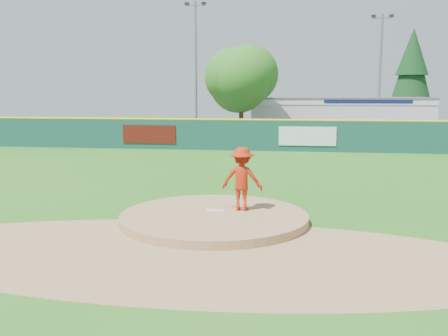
# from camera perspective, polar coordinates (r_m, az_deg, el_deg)

# --- Properties ---
(ground) EXTENTS (120.00, 120.00, 0.00)m
(ground) POSITION_cam_1_polar(r_m,az_deg,el_deg) (14.73, -1.13, -6.17)
(ground) COLOR #286B19
(ground) RESTS_ON ground
(pitchers_mound) EXTENTS (5.50, 5.50, 0.50)m
(pitchers_mound) POSITION_cam_1_polar(r_m,az_deg,el_deg) (14.73, -1.13, -6.17)
(pitchers_mound) COLOR #9E774C
(pitchers_mound) RESTS_ON ground
(pitching_rubber) EXTENTS (0.60, 0.15, 0.04)m
(pitching_rubber) POSITION_cam_1_polar(r_m,az_deg,el_deg) (14.95, -0.95, -4.88)
(pitching_rubber) COLOR white
(pitching_rubber) RESTS_ON pitchers_mound
(infield_dirt_arc) EXTENTS (15.40, 15.40, 0.01)m
(infield_dirt_arc) POSITION_cam_1_polar(r_m,az_deg,el_deg) (11.90, -3.54, -9.81)
(infield_dirt_arc) COLOR #9E774C
(infield_dirt_arc) RESTS_ON ground
(parking_lot) EXTENTS (44.00, 16.00, 0.02)m
(parking_lot) POSITION_cam_1_polar(r_m,az_deg,el_deg) (41.28, 5.04, 3.42)
(parking_lot) COLOR #38383A
(parking_lot) RESTS_ON ground
(pitcher) EXTENTS (1.28, 0.79, 1.91)m
(pitcher) POSITION_cam_1_polar(r_m,az_deg,el_deg) (14.95, 2.07, -1.23)
(pitcher) COLOR #AB240E
(pitcher) RESTS_ON pitchers_mound
(van) EXTENTS (5.61, 3.91, 1.42)m
(van) POSITION_cam_1_polar(r_m,az_deg,el_deg) (35.82, 11.96, 3.63)
(van) COLOR silver
(van) RESTS_ON parking_lot
(pool_building_grp) EXTENTS (15.20, 8.20, 3.31)m
(pool_building_grp) POSITION_cam_1_polar(r_m,az_deg,el_deg) (46.23, 12.91, 5.86)
(pool_building_grp) COLOR silver
(pool_building_grp) RESTS_ON ground
(fence_banners) EXTENTS (13.97, 0.04, 1.20)m
(fence_banners) POSITION_cam_1_polar(r_m,az_deg,el_deg) (32.40, 0.27, 3.78)
(fence_banners) COLOR #53120B
(fence_banners) RESTS_ON ground
(playground_slide) EXTENTS (1.06, 2.98, 1.64)m
(playground_slide) POSITION_cam_1_polar(r_m,az_deg,el_deg) (40.05, -17.51, 4.08)
(playground_slide) COLOR blue
(playground_slide) RESTS_ON ground
(outfield_fence) EXTENTS (40.00, 0.14, 2.07)m
(outfield_fence) POSITION_cam_1_polar(r_m,az_deg,el_deg) (32.24, 4.13, 3.89)
(outfield_fence) COLOR #15443D
(outfield_fence) RESTS_ON ground
(deciduous_tree) EXTENTS (5.60, 5.60, 7.36)m
(deciduous_tree) POSITION_cam_1_polar(r_m,az_deg,el_deg) (39.29, 2.00, 9.82)
(deciduous_tree) COLOR #382314
(deciduous_tree) RESTS_ON ground
(conifer_tree) EXTENTS (4.40, 4.40, 9.50)m
(conifer_tree) POSITION_cam_1_polar(r_m,az_deg,el_deg) (51.19, 20.66, 10.12)
(conifer_tree) COLOR #382314
(conifer_tree) RESTS_ON ground
(light_pole_left) EXTENTS (1.75, 0.25, 11.00)m
(light_pole_left) POSITION_cam_1_polar(r_m,az_deg,el_deg) (41.94, -3.24, 11.79)
(light_pole_left) COLOR gray
(light_pole_left) RESTS_ON ground
(light_pole_right) EXTENTS (1.75, 0.25, 10.00)m
(light_pole_right) POSITION_cam_1_polar(r_m,az_deg,el_deg) (43.59, 17.40, 10.63)
(light_pole_right) COLOR gray
(light_pole_right) RESTS_ON ground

